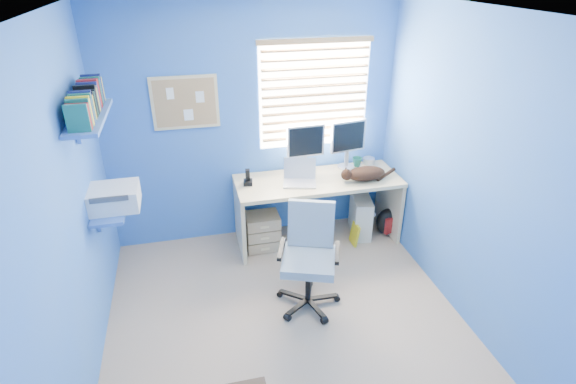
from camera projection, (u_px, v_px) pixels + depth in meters
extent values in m
cube|color=tan|center=(289.00, 327.00, 3.81)|extent=(3.00, 3.20, 0.00)
cube|color=white|center=(289.00, 12.00, 2.66)|extent=(3.00, 3.20, 0.00)
cube|color=#4276C1|center=(253.00, 127.00, 4.62)|extent=(3.00, 0.01, 2.50)
cube|color=#4276C1|center=(379.00, 375.00, 1.85)|extent=(3.00, 0.01, 2.50)
cube|color=#4276C1|center=(65.00, 223.00, 2.93)|extent=(0.01, 3.20, 2.50)
cube|color=#4276C1|center=(473.00, 177.00, 3.55)|extent=(0.01, 3.20, 2.50)
cube|color=#D7BF78|center=(317.00, 210.00, 4.85)|extent=(1.72, 0.65, 0.74)
cube|color=silver|center=(300.00, 174.00, 4.54)|extent=(0.39, 0.34, 0.22)
cube|color=silver|center=(305.00, 149.00, 4.70)|extent=(0.41, 0.14, 0.54)
cube|color=silver|center=(347.00, 145.00, 4.82)|extent=(0.41, 0.18, 0.54)
cube|color=black|center=(248.00, 177.00, 4.54)|extent=(0.11, 0.12, 0.17)
imported|color=#145B48|center=(357.00, 162.00, 4.96)|extent=(0.10, 0.09, 0.10)
cylinder|color=silver|center=(369.00, 161.00, 5.02)|extent=(0.13, 0.13, 0.07)
ellipsoid|color=black|center=(366.00, 174.00, 4.63)|extent=(0.41, 0.21, 0.15)
cube|color=beige|center=(361.00, 215.00, 5.04)|extent=(0.28, 0.47, 0.45)
cube|color=tan|center=(263.00, 231.00, 4.79)|extent=(0.35, 0.28, 0.41)
cube|color=yellow|center=(355.00, 234.00, 4.89)|extent=(0.03, 0.17, 0.24)
ellipsoid|color=black|center=(388.00, 221.00, 5.05)|extent=(0.32, 0.28, 0.31)
cylinder|color=black|center=(308.00, 301.00, 4.05)|extent=(0.70, 0.70, 0.06)
cylinder|color=black|center=(308.00, 282.00, 3.95)|extent=(0.06, 0.06, 0.37)
cube|color=#8E9FA8|center=(309.00, 261.00, 3.85)|extent=(0.57, 0.57, 0.08)
cube|color=#8E9FA8|center=(311.00, 224.00, 3.92)|extent=(0.40, 0.19, 0.42)
cube|color=white|center=(314.00, 94.00, 4.61)|extent=(1.15, 0.01, 1.10)
cube|color=#AF8248|center=(315.00, 95.00, 4.58)|extent=(1.10, 0.03, 1.00)
cube|color=#D7BF78|center=(185.00, 103.00, 4.33)|extent=(0.64, 0.02, 0.52)
cube|color=tan|center=(185.00, 103.00, 4.32)|extent=(0.58, 0.01, 0.46)
cube|color=#3C67B4|center=(110.00, 209.00, 3.76)|extent=(0.26, 0.55, 0.03)
cube|color=silver|center=(113.00, 197.00, 3.72)|extent=(0.42, 0.34, 0.18)
cube|color=#3C67B4|center=(89.00, 117.00, 3.39)|extent=(0.24, 0.90, 0.03)
cube|color=navy|center=(84.00, 101.00, 3.33)|extent=(0.15, 0.80, 0.22)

